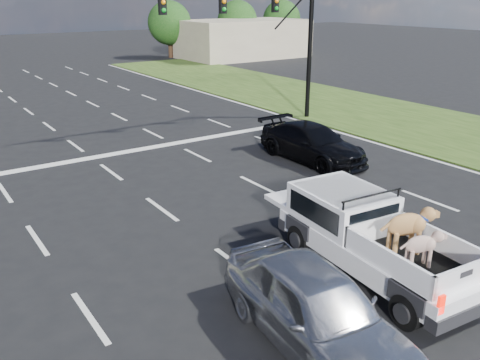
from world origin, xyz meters
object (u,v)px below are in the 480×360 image
object	(u,v)px
traffic_signal	(271,22)
black_coupe	(312,143)
pickup_truck	(369,236)
silver_sedan	(316,308)

from	to	relation	value
traffic_signal	black_coupe	size ratio (longest dim) A/B	1.96
traffic_signal	pickup_truck	size ratio (longest dim) A/B	1.80
traffic_signal	pickup_truck	xyz separation A→B (m)	(-6.68, -12.28, -3.86)
silver_sedan	black_coupe	size ratio (longest dim) A/B	0.94
pickup_truck	silver_sedan	distance (m)	2.99
traffic_signal	silver_sedan	bearing A→B (deg)	-124.76
pickup_truck	black_coupe	distance (m)	8.17
silver_sedan	black_coupe	world-z (taller)	silver_sedan
pickup_truck	silver_sedan	size ratio (longest dim) A/B	1.16
pickup_truck	silver_sedan	xyz separation A→B (m)	(-2.71, -1.26, -0.12)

